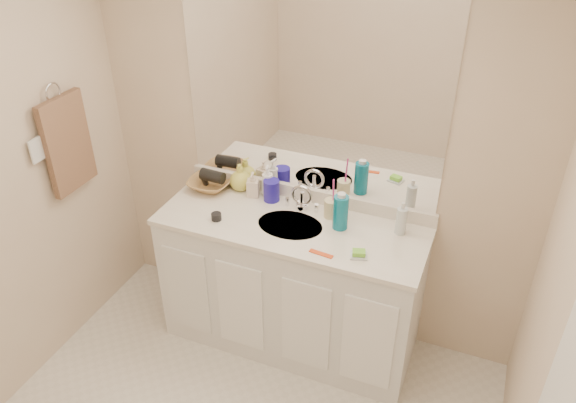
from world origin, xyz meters
The scene contains 25 objects.
wall_back centered at (0.00, 1.30, 1.20)m, with size 2.60×0.02×2.40m, color beige.
wall_right centered at (1.30, 0.00, 1.20)m, with size 0.02×2.60×2.40m, color beige.
vanity_cabinet centered at (0.00, 1.02, 0.42)m, with size 1.50×0.55×0.85m, color white.
countertop centered at (0.00, 1.02, 0.86)m, with size 1.52×0.57×0.03m, color white.
backsplash centered at (0.00, 1.29, 0.92)m, with size 1.52×0.03×0.08m, color silver.
sink_basin centered at (0.00, 1.00, 0.87)m, with size 0.37×0.37×0.02m, color beige.
faucet centered at (0.00, 1.18, 0.94)m, with size 0.02×0.02×0.11m, color silver.
mirror centered at (0.00, 1.29, 1.56)m, with size 1.48×0.01×1.20m, color white.
blue_mug centered at (-0.20, 1.21, 0.95)m, with size 0.10×0.10×0.13m, color #2017A1.
tan_cup centered at (0.18, 1.17, 0.93)m, with size 0.08×0.08×0.11m, color beige.
toothbrush centered at (0.19, 1.17, 1.03)m, with size 0.01×0.01×0.20m, color #E53C98.
mouthwash_bottle centered at (0.26, 1.09, 0.98)m, with size 0.08×0.08×0.20m, color #0B6A86.
clear_pump_bottle centered at (0.58, 1.16, 0.96)m, with size 0.06×0.06×0.15m, color silver.
soap_dish centered at (0.43, 0.87, 0.89)m, with size 0.09×0.07×0.01m, color silver.
green_soap centered at (0.43, 0.87, 0.90)m, with size 0.07×0.05×0.02m, color #74CD32.
orange_comb centered at (0.25, 0.82, 0.88)m, with size 0.13×0.03×0.01m, color #DC4417.
dark_jar centered at (-0.40, 0.90, 0.90)m, with size 0.06×0.06×0.04m, color black.
soap_bottle_white centered at (-0.24, 1.25, 0.98)m, with size 0.08×0.08×0.20m, color white.
soap_bottle_cream centered at (-0.32, 1.21, 0.96)m, with size 0.07×0.07×0.15m, color beige.
soap_bottle_yellow centered at (-0.43, 1.25, 0.96)m, with size 0.13×0.13×0.17m, color #D2D151.
wicker_basket centered at (-0.60, 1.19, 0.91)m, with size 0.26×0.26×0.06m, color #9C713F.
hair_dryer centered at (-0.58, 1.19, 0.97)m, with size 0.07×0.07×0.15m, color black.
towel_ring centered at (-1.27, 0.77, 1.55)m, with size 0.11×0.11×0.01m, color silver.
hand_towel centered at (-1.25, 0.77, 1.25)m, with size 0.04×0.32×0.55m, color brown.
switch_plate centered at (-1.27, 0.57, 1.30)m, with size 0.01×0.09×0.13m, color white.
Camera 1 is at (0.96, -1.37, 2.64)m, focal length 35.00 mm.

